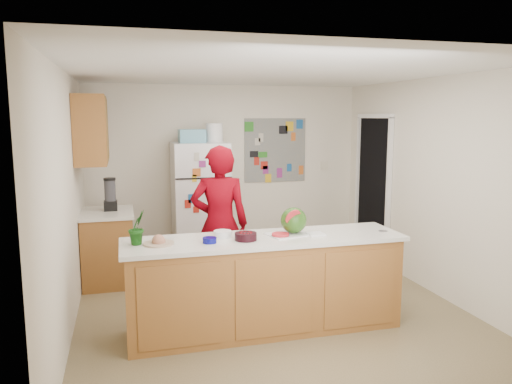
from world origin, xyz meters
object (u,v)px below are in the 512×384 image
object	(u,v)px
refrigerator	(200,204)
watermelon	(294,220)
person	(220,224)
cherry_bowl	(246,236)

from	to	relation	value
refrigerator	watermelon	bearing A→B (deg)	-76.63
person	watermelon	bearing A→B (deg)	135.71
cherry_bowl	person	bearing A→B (deg)	94.06
refrigerator	watermelon	size ratio (longest dim) A/B	6.76
person	cherry_bowl	size ratio (longest dim) A/B	8.54
refrigerator	watermelon	distance (m)	2.41
refrigerator	cherry_bowl	bearing A→B (deg)	-88.87
person	cherry_bowl	xyz separation A→B (m)	(0.07, -0.93, 0.08)
person	watermelon	distance (m)	1.02
watermelon	cherry_bowl	size ratio (longest dim) A/B	1.23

